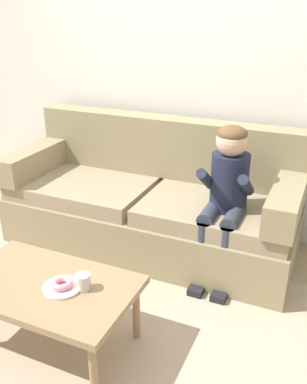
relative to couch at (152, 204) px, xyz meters
The scene contains 10 objects.
ground 0.92m from the couch, 90.43° to the right, with size 10.00×10.00×0.00m, color #9E896B.
wall_back 1.18m from the couch, 90.67° to the left, with size 8.00×0.10×2.80m, color silver.
area_rug 1.16m from the couch, 90.33° to the right, with size 2.82×1.96×0.01m, color tan.
couch is the anchor object (origin of this frame).
coffee_table 1.30m from the couch, 92.47° to the right, with size 0.98×0.59×0.42m.
person_child 0.75m from the couch, 18.23° to the right, with size 0.34×0.58×1.10m.
plate 1.30m from the couch, 87.72° to the right, with size 0.21×0.21×0.01m, color white.
donut 1.31m from the couch, 87.72° to the right, with size 0.12×0.12×0.04m, color pink.
mug 1.27m from the couch, 82.79° to the right, with size 0.08×0.08×0.09m, color silver.
toy_controller 1.09m from the couch, 122.01° to the right, with size 0.23×0.09×0.05m.
Camera 1 is at (1.27, -1.97, 1.81)m, focal length 39.83 mm.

